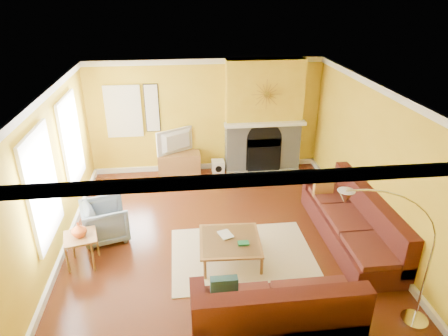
{
  "coord_description": "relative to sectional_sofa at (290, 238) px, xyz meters",
  "views": [
    {
      "loc": [
        -0.65,
        -6.11,
        4.24
      ],
      "look_at": [
        0.12,
        0.4,
        1.19
      ],
      "focal_mm": 32.0,
      "sensor_mm": 36.0,
      "label": 1
    }
  ],
  "objects": [
    {
      "name": "subwoofer",
      "position": [
        -0.82,
        3.56,
        -0.3
      ],
      "size": [
        0.3,
        0.3,
        0.3
      ],
      "primitive_type": "cube",
      "color": "white",
      "rests_on": "floor"
    },
    {
      "name": "wall_art",
      "position": [
        -2.32,
        3.8,
        1.15
      ],
      "size": [
        0.34,
        0.04,
        1.14
      ],
      "primitive_type": "cube",
      "color": "white",
      "rests_on": "wall_back"
    },
    {
      "name": "window_back",
      "position": [
        -2.97,
        3.79,
        1.1
      ],
      "size": [
        0.82,
        0.06,
        1.22
      ],
      "primitive_type": "cube",
      "color": "white",
      "rests_on": "wall_back"
    },
    {
      "name": "tv",
      "position": [
        -1.75,
        3.55,
        0.39
      ],
      "size": [
        0.95,
        0.63,
        0.59
      ],
      "primitive_type": "imported",
      "rotation": [
        0.0,
        0.0,
        3.67
      ],
      "color": "black",
      "rests_on": "media_console"
    },
    {
      "name": "wall_front",
      "position": [
        -1.07,
        -2.18,
        0.9
      ],
      "size": [
        5.5,
        0.02,
        2.7
      ],
      "primitive_type": "cube",
      "color": "gold",
      "rests_on": "ground"
    },
    {
      "name": "coffee_table",
      "position": [
        -0.98,
        0.14,
        -0.25
      ],
      "size": [
        1.05,
        1.05,
        0.4
      ],
      "primitive_type": null,
      "rotation": [
        0.0,
        0.0,
        -0.05
      ],
      "color": "white",
      "rests_on": "floor"
    },
    {
      "name": "window_left_far",
      "position": [
        -3.79,
        0.23,
        1.05
      ],
      "size": [
        0.06,
        1.22,
        1.72
      ],
      "primitive_type": "cube",
      "color": "white",
      "rests_on": "wall_left"
    },
    {
      "name": "fireplace",
      "position": [
        0.28,
        3.63,
        0.9
      ],
      "size": [
        1.8,
        0.4,
        2.7
      ],
      "primitive_type": null,
      "color": "gray",
      "rests_on": "floor"
    },
    {
      "name": "arc_lamp",
      "position": [
        0.78,
        -1.53,
        0.61
      ],
      "size": [
        1.35,
        0.36,
        2.12
      ],
      "primitive_type": null,
      "color": "silver",
      "rests_on": "floor"
    },
    {
      "name": "window_left_near",
      "position": [
        -3.79,
        2.13,
        1.05
      ],
      "size": [
        0.06,
        1.22,
        1.72
      ],
      "primitive_type": "cube",
      "color": "white",
      "rests_on": "wall_left"
    },
    {
      "name": "crown_molding",
      "position": [
        -1.07,
        0.83,
        2.19
      ],
      "size": [
        5.5,
        6.0,
        0.12
      ],
      "primitive_type": null,
      "color": "white",
      "rests_on": "ceiling"
    },
    {
      "name": "hearth",
      "position": [
        0.28,
        3.08,
        -0.42
      ],
      "size": [
        1.8,
        0.7,
        0.06
      ],
      "primitive_type": "cube",
      "color": "gray",
      "rests_on": "floor"
    },
    {
      "name": "baseboard",
      "position": [
        -1.07,
        0.83,
        -0.39
      ],
      "size": [
        5.5,
        6.0,
        0.12
      ],
      "primitive_type": null,
      "color": "white",
      "rests_on": "floor"
    },
    {
      "name": "sunburst",
      "position": [
        0.28,
        3.4,
        1.5
      ],
      "size": [
        0.7,
        0.04,
        0.7
      ],
      "primitive_type": null,
      "color": "olive",
      "rests_on": "fireplace"
    },
    {
      "name": "ceiling",
      "position": [
        -1.07,
        0.83,
        2.26
      ],
      "size": [
        5.5,
        6.0,
        0.02
      ],
      "primitive_type": "cube",
      "color": "white",
      "rests_on": "ground"
    },
    {
      "name": "sectional_sofa",
      "position": [
        0.0,
        0.0,
        0.0
      ],
      "size": [
        3.37,
        3.73,
        0.9
      ],
      "primitive_type": null,
      "color": "#471916",
      "rests_on": "floor"
    },
    {
      "name": "wall_right",
      "position": [
        1.69,
        0.83,
        0.9
      ],
      "size": [
        0.02,
        6.0,
        2.7
      ],
      "primitive_type": "cube",
      "color": "gold",
      "rests_on": "ground"
    },
    {
      "name": "media_console",
      "position": [
        -1.75,
        3.55,
        -0.17
      ],
      "size": [
        1.0,
        0.45,
        0.55
      ],
      "primitive_type": "cube",
      "color": "olive",
      "rests_on": "floor"
    },
    {
      "name": "floor",
      "position": [
        -1.07,
        0.83,
        -0.46
      ],
      "size": [
        5.5,
        6.0,
        0.02
      ],
      "primitive_type": "cube",
      "color": "#602B14",
      "rests_on": "ground"
    },
    {
      "name": "vase",
      "position": [
        -3.38,
        0.3,
        0.22
      ],
      "size": [
        0.24,
        0.24,
        0.25
      ],
      "primitive_type": "imported",
      "rotation": [
        0.0,
        0.0,
        0.02
      ],
      "color": "#D8591E",
      "rests_on": "side_table"
    },
    {
      "name": "rug",
      "position": [
        -0.75,
        0.2,
        -0.44
      ],
      "size": [
        2.4,
        1.8,
        0.02
      ],
      "primitive_type": "cube",
      "color": "beige",
      "rests_on": "floor"
    },
    {
      "name": "mantel",
      "position": [
        0.28,
        3.39,
        0.8
      ],
      "size": [
        1.92,
        0.22,
        0.08
      ],
      "primitive_type": "cube",
      "color": "white",
      "rests_on": "fireplace"
    },
    {
      "name": "side_table",
      "position": [
        -3.38,
        0.3,
        -0.17
      ],
      "size": [
        0.6,
        0.6,
        0.55
      ],
      "primitive_type": null,
      "rotation": [
        0.0,
        0.0,
        0.24
      ],
      "color": "olive",
      "rests_on": "floor"
    },
    {
      "name": "wall_left",
      "position": [
        -3.83,
        0.83,
        0.9
      ],
      "size": [
        0.02,
        6.0,
        2.7
      ],
      "primitive_type": "cube",
      "color": "gold",
      "rests_on": "ground"
    },
    {
      "name": "wall_back",
      "position": [
        -1.07,
        3.84,
        0.9
      ],
      "size": [
        5.5,
        0.02,
        2.7
      ],
      "primitive_type": "cube",
      "color": "gold",
      "rests_on": "ground"
    },
    {
      "name": "armchair",
      "position": [
        -3.12,
        1.03,
        -0.1
      ],
      "size": [
        0.96,
        0.94,
        0.71
      ],
      "primitive_type": "imported",
      "rotation": [
        0.0,
        0.0,
        1.85
      ],
      "color": "slate",
      "rests_on": "floor"
    },
    {
      "name": "book",
      "position": [
        -1.13,
        0.24,
        -0.04
      ],
      "size": [
        0.28,
        0.32,
        0.03
      ],
      "primitive_type": "imported",
      "rotation": [
        0.0,
        0.0,
        0.35
      ],
      "color": "white",
      "rests_on": "coffee_table"
    }
  ]
}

